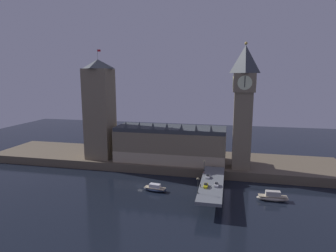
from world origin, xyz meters
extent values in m
plane|color=black|center=(0.00, 0.00, 0.00)|extent=(400.00, 400.00, 0.00)
cube|color=brown|center=(0.00, 39.00, 2.50)|extent=(220.00, 42.00, 5.01)
cube|color=#7F7056|center=(9.40, 31.90, 14.26)|extent=(66.05, 22.80, 18.50)
cube|color=tan|center=(9.40, 20.38, 8.34)|extent=(66.05, 0.20, 6.66)
cube|color=#383D42|center=(9.40, 31.90, 24.71)|extent=(66.05, 20.98, 2.40)
cone|color=#383D42|center=(-15.37, 22.21, 27.94)|extent=(2.40, 2.40, 4.07)
cone|color=#383D42|center=(-7.12, 22.21, 27.94)|extent=(2.40, 2.40, 4.07)
cone|color=#383D42|center=(1.14, 22.21, 27.94)|extent=(2.40, 2.40, 4.07)
cone|color=#383D42|center=(9.40, 22.21, 27.94)|extent=(2.40, 2.40, 4.07)
cone|color=#383D42|center=(17.65, 22.21, 27.94)|extent=(2.40, 2.40, 4.07)
cone|color=#383D42|center=(25.91, 22.21, 27.94)|extent=(2.40, 2.40, 4.07)
cone|color=#383D42|center=(34.16, 22.21, 27.94)|extent=(2.40, 2.40, 4.07)
cube|color=#7F7056|center=(51.05, 26.37, 26.30)|extent=(9.74, 9.74, 42.58)
cube|color=#7F7056|center=(51.05, 26.37, 52.62)|extent=(11.49, 11.49, 10.05)
cylinder|color=beige|center=(51.05, 20.50, 52.62)|extent=(7.44, 0.25, 7.44)
cylinder|color=beige|center=(51.05, 32.24, 52.62)|extent=(7.44, 0.25, 7.44)
cylinder|color=beige|center=(56.92, 26.37, 52.62)|extent=(0.25, 7.44, 7.44)
cylinder|color=beige|center=(45.18, 26.37, 52.62)|extent=(0.25, 7.44, 7.44)
cube|color=black|center=(51.05, 20.31, 53.17)|extent=(0.36, 0.10, 5.58)
pyramid|color=#383D42|center=(51.05, 26.37, 64.92)|extent=(11.49, 11.49, 14.56)
sphere|color=gold|center=(51.05, 26.37, 73.00)|extent=(1.60, 1.60, 1.60)
cube|color=#7F7056|center=(-35.14, 29.25, 32.76)|extent=(15.49, 15.49, 55.50)
pyramid|color=#383D42|center=(-35.14, 29.25, 63.32)|extent=(15.80, 15.80, 5.61)
cylinder|color=#99999E|center=(-35.14, 29.25, 69.12)|extent=(0.24, 0.24, 6.00)
cube|color=red|center=(-34.04, 29.25, 71.22)|extent=(2.00, 0.08, 1.20)
cube|color=slate|center=(37.07, -5.00, 6.51)|extent=(10.49, 46.00, 1.40)
cube|color=brown|center=(37.07, -12.67, 2.91)|extent=(8.92, 3.20, 5.81)
cube|color=brown|center=(37.07, 2.67, 2.91)|extent=(8.92, 3.20, 5.81)
cube|color=silver|center=(34.76, 0.01, 7.77)|extent=(1.88, 4.20, 0.77)
cube|color=black|center=(34.76, 0.01, 8.38)|extent=(1.54, 1.89, 0.45)
cylinder|color=black|center=(33.87, 1.31, 7.53)|extent=(0.22, 0.64, 0.64)
cylinder|color=black|center=(35.66, 1.31, 7.53)|extent=(0.22, 0.64, 0.64)
cylinder|color=black|center=(33.87, -1.29, 7.53)|extent=(0.22, 0.64, 0.64)
cylinder|color=black|center=(35.66, -1.29, 7.53)|extent=(0.22, 0.64, 0.64)
cube|color=yellow|center=(34.76, -11.90, 7.84)|extent=(1.75, 4.63, 0.91)
cube|color=black|center=(34.76, -11.90, 8.52)|extent=(1.43, 2.09, 0.45)
cylinder|color=black|center=(33.93, -10.46, 7.53)|extent=(0.22, 0.64, 0.64)
cylinder|color=black|center=(35.59, -10.46, 7.53)|extent=(0.22, 0.64, 0.64)
cylinder|color=black|center=(33.93, -13.34, 7.53)|extent=(0.22, 0.64, 0.64)
cylinder|color=black|center=(35.59, -13.34, 7.53)|extent=(0.22, 0.64, 0.64)
cube|color=silver|center=(39.38, -10.01, 7.86)|extent=(1.85, 3.88, 0.94)
cube|color=black|center=(39.38, -10.01, 8.56)|extent=(1.52, 1.75, 0.45)
cylinder|color=black|center=(40.26, -11.22, 7.53)|extent=(0.22, 0.64, 0.64)
cylinder|color=black|center=(38.50, -11.22, 7.53)|extent=(0.22, 0.64, 0.64)
cylinder|color=black|center=(40.26, -8.81, 7.53)|extent=(0.22, 0.64, 0.64)
cylinder|color=black|center=(38.50, -8.81, 7.53)|extent=(0.22, 0.64, 0.64)
cylinder|color=black|center=(32.45, -12.74, 7.58)|extent=(0.28, 0.28, 0.75)
cylinder|color=black|center=(32.45, -12.74, 8.27)|extent=(0.38, 0.38, 0.62)
sphere|color=tan|center=(32.45, -12.74, 8.68)|extent=(0.20, 0.20, 0.20)
cylinder|color=black|center=(32.45, 3.85, 7.64)|extent=(0.28, 0.28, 0.86)
cylinder|color=brown|center=(32.45, 3.85, 8.43)|extent=(0.38, 0.38, 0.71)
sphere|color=tan|center=(32.45, 3.85, 8.90)|extent=(0.23, 0.23, 0.23)
cylinder|color=#2D3333|center=(32.05, -19.72, 7.46)|extent=(0.56, 0.56, 0.50)
cylinder|color=#2D3333|center=(32.05, -19.72, 10.53)|extent=(0.18, 0.18, 5.64)
sphere|color=#F9E5A3|center=(32.05, -19.72, 13.91)|extent=(0.60, 0.60, 0.60)
sphere|color=#F9E5A3|center=(31.60, -19.72, 13.56)|extent=(0.44, 0.44, 0.44)
sphere|color=#F9E5A3|center=(32.50, -19.72, 13.56)|extent=(0.44, 0.44, 0.44)
cylinder|color=#2D3333|center=(32.05, 9.72, 7.46)|extent=(0.56, 0.56, 0.50)
cylinder|color=#2D3333|center=(32.05, 9.72, 9.99)|extent=(0.18, 0.18, 4.56)
sphere|color=#F9E5A3|center=(32.05, 9.72, 12.82)|extent=(0.60, 0.60, 0.60)
sphere|color=#F9E5A3|center=(31.60, 9.72, 12.47)|extent=(0.44, 0.44, 0.44)
sphere|color=#F9E5A3|center=(32.50, 9.72, 12.47)|extent=(0.44, 0.44, 0.44)
ellipsoid|color=#1E2842|center=(9.32, -4.77, 0.91)|extent=(12.40, 5.79, 1.81)
cube|color=tan|center=(9.32, -4.77, 1.73)|extent=(10.87, 4.75, 0.24)
cube|color=silver|center=(9.32, -4.77, 2.76)|extent=(5.68, 3.33, 1.81)
ellipsoid|color=#B2A893|center=(64.50, -3.71, 1.13)|extent=(14.36, 4.54, 2.27)
cube|color=tan|center=(64.50, -3.71, 2.17)|extent=(12.63, 3.68, 0.24)
cube|color=#B7B2A8|center=(64.50, -3.71, 3.42)|extent=(6.49, 2.73, 2.27)
camera|label=1|loc=(43.80, -131.20, 55.47)|focal=30.00mm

